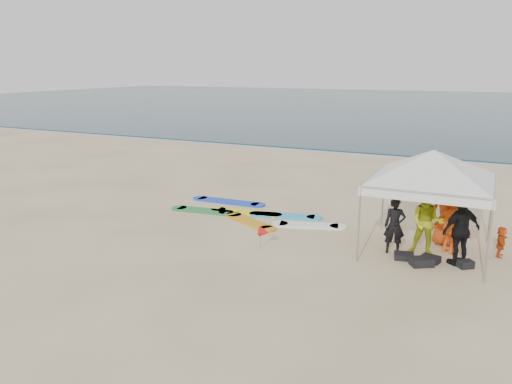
{
  "coord_description": "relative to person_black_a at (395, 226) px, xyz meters",
  "views": [
    {
      "loc": [
        6.03,
        -10.99,
        4.98
      ],
      "look_at": [
        -0.43,
        2.6,
        1.2
      ],
      "focal_mm": 35.0,
      "sensor_mm": 36.0,
      "label": 1
    }
  ],
  "objects": [
    {
      "name": "ground",
      "position": [
        -3.88,
        -2.33,
        -0.78
      ],
      "size": [
        120.0,
        120.0,
        0.0
      ],
      "primitive_type": "plane",
      "color": "beige",
      "rests_on": "ground"
    },
    {
      "name": "canopy_tent",
      "position": [
        0.81,
        0.43,
        2.07
      ],
      "size": [
        4.34,
        4.34,
        3.27
      ],
      "color": "#A5A5A8",
      "rests_on": "ground"
    },
    {
      "name": "person_orange_b",
      "position": [
        1.24,
        1.26,
        0.2
      ],
      "size": [
        1.0,
        0.7,
        1.95
      ],
      "primitive_type": "imported",
      "rotation": [
        0.0,
        0.0,
        3.05
      ],
      "color": "#C44111",
      "rests_on": "ground"
    },
    {
      "name": "ocean",
      "position": [
        -3.88,
        57.67,
        -0.74
      ],
      "size": [
        160.0,
        84.0,
        0.08
      ],
      "primitive_type": "cube",
      "color": "#0C2633",
      "rests_on": "ground"
    },
    {
      "name": "gear_pile",
      "position": [
        0.91,
        -0.44,
        -0.68
      ],
      "size": [
        2.03,
        0.87,
        0.22
      ],
      "color": "black",
      "rests_on": "ground"
    },
    {
      "name": "person_black_b",
      "position": [
        1.69,
        -0.13,
        0.15
      ],
      "size": [
        1.11,
        1.07,
        1.86
      ],
      "primitive_type": "imported",
      "rotation": [
        0.0,
        0.0,
        3.89
      ],
      "color": "black",
      "rests_on": "ground"
    },
    {
      "name": "person_orange_a",
      "position": [
        1.39,
        0.71,
        0.06
      ],
      "size": [
        1.24,
        0.98,
        1.68
      ],
      "primitive_type": "imported",
      "rotation": [
        0.0,
        0.0,
        2.77
      ],
      "color": "#F55415",
      "rests_on": "ground"
    },
    {
      "name": "shoreline_foam",
      "position": [
        -3.88,
        15.87,
        -0.78
      ],
      "size": [
        160.0,
        1.2,
        0.01
      ],
      "primitive_type": "cube",
      "color": "silver",
      "rests_on": "ground"
    },
    {
      "name": "surfboard_spread",
      "position": [
        -5.14,
        1.61,
        -0.75
      ],
      "size": [
        5.94,
        2.92,
        0.07
      ],
      "color": "yellow",
      "rests_on": "ground"
    },
    {
      "name": "person_seated",
      "position": [
        2.66,
        0.95,
        -0.36
      ],
      "size": [
        0.31,
        0.8,
        0.84
      ],
      "primitive_type": "imported",
      "rotation": [
        0.0,
        0.0,
        1.49
      ],
      "color": "#D64713",
      "rests_on": "ground"
    },
    {
      "name": "marker_pennant",
      "position": [
        -3.33,
        -1.27,
        -0.29
      ],
      "size": [
        0.28,
        0.28,
        0.64
      ],
      "color": "#A5A5A8",
      "rests_on": "ground"
    },
    {
      "name": "person_yellow",
      "position": [
        0.8,
        0.23,
        0.13
      ],
      "size": [
        0.93,
        0.74,
        1.81
      ],
      "primitive_type": "imported",
      "rotation": [
        0.0,
        0.0,
        0.07
      ],
      "color": "#ADB91A",
      "rests_on": "ground"
    },
    {
      "name": "person_black_a",
      "position": [
        0.0,
        0.0,
        0.0
      ],
      "size": [
        0.64,
        0.5,
        1.56
      ],
      "primitive_type": "imported",
      "rotation": [
        0.0,
        0.0,
        0.25
      ],
      "color": "black",
      "rests_on": "ground"
    }
  ]
}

